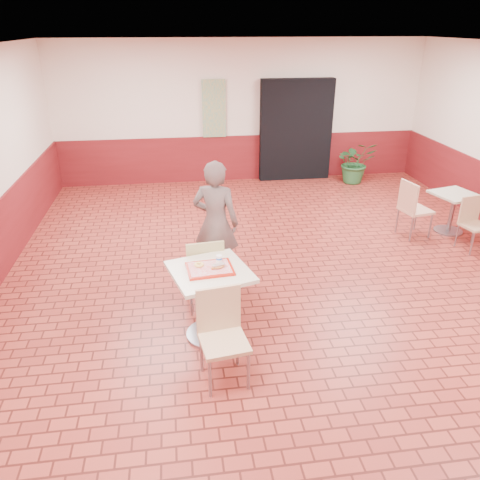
{
  "coord_description": "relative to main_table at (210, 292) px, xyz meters",
  "views": [
    {
      "loc": [
        -1.49,
        -5.25,
        3.27
      ],
      "look_at": [
        -0.79,
        -0.32,
        0.95
      ],
      "focal_mm": 35.0,
      "sensor_mm": 36.0,
      "label": 1
    }
  ],
  "objects": [
    {
      "name": "serving_tray",
      "position": [
        0.0,
        -0.0,
        0.29
      ],
      "size": [
        0.49,
        0.38,
        0.03
      ],
      "rotation": [
        0.0,
        0.0,
        0.09
      ],
      "color": "#AF1A0D",
      "rests_on": "main_table"
    },
    {
      "name": "second_table",
      "position": [
        4.29,
        2.36,
        -0.11
      ],
      "size": [
        0.65,
        0.65,
        0.69
      ],
      "rotation": [
        0.0,
        0.0,
        0.24
      ],
      "color": "#B4AD91",
      "rests_on": "ground"
    },
    {
      "name": "ring_donut",
      "position": [
        -0.11,
        0.05,
        0.32
      ],
      "size": [
        0.14,
        0.14,
        0.03
      ],
      "primitive_type": "torus",
      "rotation": [
        0.0,
        0.0,
        -0.41
      ],
      "color": "#F7C75A",
      "rests_on": "serving_tray"
    },
    {
      "name": "chair_second_front",
      "position": [
        4.26,
        1.74,
        -0.11
      ],
      "size": [
        0.45,
        0.45,
        0.83
      ],
      "rotation": [
        0.0,
        0.0,
        0.18
      ],
      "color": "tan",
      "rests_on": "ground"
    },
    {
      "name": "room_shell",
      "position": [
        1.19,
        0.82,
        0.93
      ],
      "size": [
        8.01,
        10.01,
        3.01
      ],
      "color": "maroon",
      "rests_on": "ground"
    },
    {
      "name": "wainscot_band",
      "position": [
        1.19,
        0.82,
        -0.07
      ],
      "size": [
        8.0,
        10.0,
        1.0
      ],
      "color": "maroon",
      "rests_on": "ground"
    },
    {
      "name": "paper_cup",
      "position": [
        0.11,
        0.11,
        0.35
      ],
      "size": [
        0.07,
        0.07,
        0.08
      ],
      "rotation": [
        0.0,
        0.0,
        0.34
      ],
      "color": "white",
      "rests_on": "serving_tray"
    },
    {
      "name": "corridor_doorway",
      "position": [
        2.39,
        5.7,
        0.53
      ],
      "size": [
        1.6,
        0.22,
        2.2
      ],
      "primitive_type": "cube",
      "color": "black",
      "rests_on": "ground"
    },
    {
      "name": "long_john_donut",
      "position": [
        0.09,
        -0.03,
        0.33
      ],
      "size": [
        0.17,
        0.12,
        0.05
      ],
      "rotation": [
        0.0,
        0.0,
        0.31
      ],
      "color": "#CC7A3B",
      "rests_on": "serving_tray"
    },
    {
      "name": "promo_poster",
      "position": [
        0.59,
        5.76,
        1.03
      ],
      "size": [
        0.5,
        0.03,
        1.2
      ],
      "primitive_type": "cube",
      "color": "gray",
      "rests_on": "wainscot_band"
    },
    {
      "name": "potted_plant",
      "position": [
        3.66,
        5.22,
        -0.11
      ],
      "size": [
        0.88,
        0.77,
        0.93
      ],
      "primitive_type": "imported",
      "rotation": [
        0.0,
        0.0,
        -0.05
      ],
      "color": "#276230",
      "rests_on": "ground"
    },
    {
      "name": "chair_main_back",
      "position": [
        -0.03,
        0.56,
        -0.03
      ],
      "size": [
        0.49,
        0.49,
        0.97
      ],
      "rotation": [
        0.0,
        0.0,
        3.24
      ],
      "color": "tan",
      "rests_on": "ground"
    },
    {
      "name": "chair_second_left",
      "position": [
        3.52,
        2.29,
        -0.04
      ],
      "size": [
        0.52,
        0.52,
        0.95
      ],
      "rotation": [
        0.0,
        0.0,
        1.76
      ],
      "color": "#DEA985",
      "rests_on": "ground"
    },
    {
      "name": "chair_main_front",
      "position": [
        0.05,
        -0.68,
        -0.03
      ],
      "size": [
        0.5,
        0.5,
        0.96
      ],
      "rotation": [
        0.0,
        0.0,
        0.14
      ],
      "color": "tan",
      "rests_on": "ground"
    },
    {
      "name": "main_table",
      "position": [
        0.0,
        0.0,
        0.0
      ],
      "size": [
        0.81,
        0.81,
        0.85
      ],
      "rotation": [
        0.0,
        0.0,
        0.27
      ],
      "color": "beige",
      "rests_on": "ground"
    },
    {
      "name": "customer",
      "position": [
        0.19,
        1.28,
        0.28
      ],
      "size": [
        0.73,
        0.61,
        1.7
      ],
      "primitive_type": "imported",
      "rotation": [
        0.0,
        0.0,
        2.77
      ],
      "color": "brown",
      "rests_on": "ground"
    }
  ]
}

